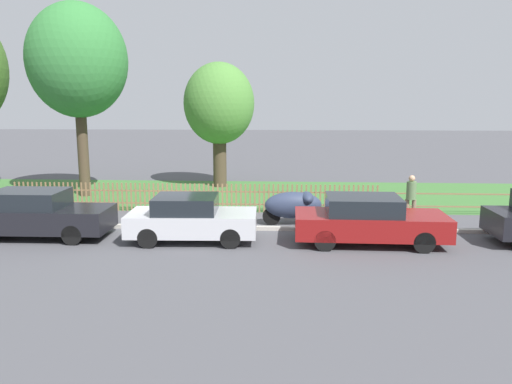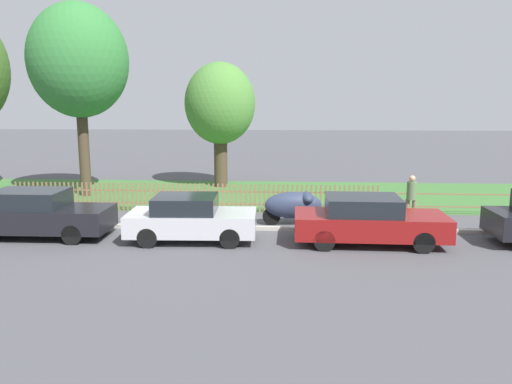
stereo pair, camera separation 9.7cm
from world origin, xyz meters
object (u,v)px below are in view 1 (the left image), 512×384
Objects in this scene: parked_car_red_compact at (368,220)px; pedestrian_near_fence at (411,196)px; covered_motorcycle at (295,205)px; parked_car_navy_estate at (191,218)px; tree_mid_park at (219,105)px; parked_car_black_saloon at (35,214)px; tree_behind_motorcycle at (78,61)px.

pedestrian_near_fence is (1.91, 2.85, 0.21)m from parked_car_red_compact.
covered_motorcycle is at bearing 134.86° from parked_car_red_compact.
parked_car_navy_estate is 0.64× the size of tree_mid_park.
parked_car_black_saloon is 8.20m from covered_motorcycle.
parked_car_navy_estate is 7.69m from pedestrian_near_fence.
covered_motorcycle is at bearing 16.31° from pedestrian_near_fence.
parked_car_navy_estate is 5.23m from parked_car_red_compact.
tree_behind_motorcycle is at bearing 148.96° from parked_car_red_compact.
parked_car_black_saloon reaches higher than parked_car_navy_estate.
tree_mid_park is (-5.63, 9.83, 3.26)m from parked_car_red_compact.
pedestrian_near_fence is (4.02, 0.68, 0.23)m from covered_motorcycle.
parked_car_black_saloon is 8.65m from tree_behind_motorcycle.
tree_mid_park is (-0.40, 9.81, 3.29)m from parked_car_navy_estate.
tree_mid_park reaches higher than parked_car_black_saloon.
tree_behind_motorcycle is at bearing -10.75° from pedestrian_near_fence.
parked_car_red_compact is at bearing -1.23° from parked_car_black_saloon.
tree_mid_park is at bearing 90.06° from parked_car_navy_estate.
covered_motorcycle is at bearing -27.75° from tree_behind_motorcycle.
parked_car_navy_estate is at bearing -179.38° from parked_car_red_compact.
tree_behind_motorcycle is 14.67m from pedestrian_near_fence.
parked_car_red_compact is at bearing -31.83° from tree_behind_motorcycle.
tree_behind_motorcycle is 1.38× the size of tree_mid_park.
tree_mid_park is (4.41, 9.72, 3.25)m from parked_car_black_saloon.
parked_car_red_compact reaches higher than covered_motorcycle.
tree_behind_motorcycle is (-6.06, 6.99, 5.12)m from parked_car_navy_estate.
parked_car_red_compact is 0.73× the size of tree_mid_park.
tree_mid_park is at bearing 26.52° from tree_behind_motorcycle.
parked_car_red_compact is 2.69× the size of pedestrian_near_fence.
tree_behind_motorcycle is (-9.18, 4.83, 5.11)m from covered_motorcycle.
covered_motorcycle is 0.25× the size of tree_behind_motorcycle.
tree_behind_motorcycle is at bearing 146.81° from covered_motorcycle.
parked_car_red_compact is at bearing -51.37° from covered_motorcycle.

